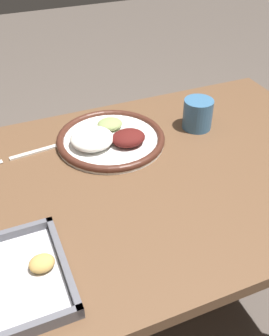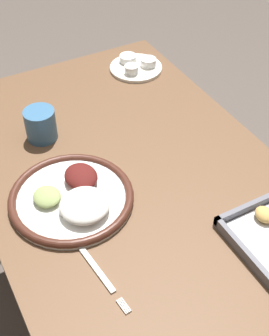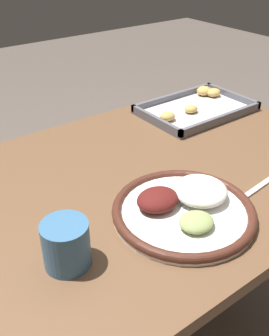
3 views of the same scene
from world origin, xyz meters
The scene contains 5 objects.
dining_table centered at (0.00, 0.00, 0.59)m, with size 1.18×0.72×0.71m.
dinner_plate centered at (0.01, -0.16, 0.72)m, with size 0.29×0.29×0.05m.
fork centered at (0.20, -0.20, 0.71)m, with size 0.22×0.04×0.00m.
baking_tray centered at (0.39, 0.20, 0.72)m, with size 0.34×0.23×0.04m.
drinking_cup centered at (-0.25, -0.14, 0.75)m, with size 0.08×0.08×0.09m.
Camera 3 is at (-0.46, -0.61, 1.21)m, focal length 42.00 mm.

